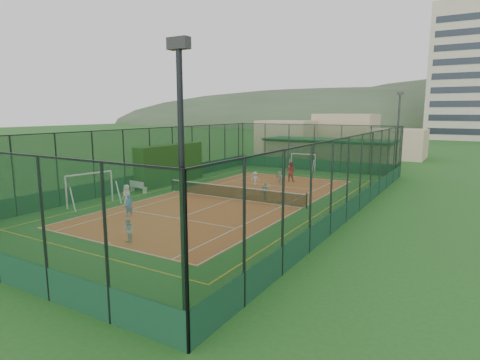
% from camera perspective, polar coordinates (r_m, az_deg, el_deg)
% --- Properties ---
extents(ground, '(300.00, 300.00, 0.00)m').
position_cam_1_polar(ground, '(29.78, -1.02, -2.71)').
color(ground, '#25561D').
rests_on(ground, ground).
extents(court_slab, '(11.17, 23.97, 0.01)m').
position_cam_1_polar(court_slab, '(29.78, -1.02, -2.70)').
color(court_slab, '#B14E27').
rests_on(court_slab, ground).
extents(tennis_net, '(11.67, 0.12, 1.06)m').
position_cam_1_polar(tennis_net, '(29.67, -1.02, -1.71)').
color(tennis_net, black).
rests_on(tennis_net, ground).
extents(perimeter_fence, '(18.12, 34.12, 5.00)m').
position_cam_1_polar(perimeter_fence, '(29.34, -1.04, 2.06)').
color(perimeter_fence, '#113318').
rests_on(perimeter_fence, ground).
extents(floodlight_se, '(0.60, 0.26, 8.25)m').
position_cam_1_polar(floodlight_se, '(10.76, -8.17, -2.72)').
color(floodlight_se, black).
rests_on(floodlight_se, ground).
extents(floodlight_ne, '(0.60, 0.26, 8.25)m').
position_cam_1_polar(floodlight_ne, '(41.98, 21.49, 5.94)').
color(floodlight_ne, black).
rests_on(floodlight_ne, ground).
extents(clubhouse, '(15.20, 7.20, 3.15)m').
position_cam_1_polar(clubhouse, '(49.43, 12.43, 3.90)').
color(clubhouse, tan).
rests_on(clubhouse, ground).
extents(apartment_tower, '(15.00, 12.00, 30.00)m').
position_cam_1_polar(apartment_tower, '(107.18, 29.48, 13.12)').
color(apartment_tower, beige).
rests_on(apartment_tower, ground).
extents(distant_hills, '(200.00, 60.00, 24.00)m').
position_cam_1_polar(distant_hills, '(175.57, 25.65, 6.71)').
color(distant_hills, '#384C33').
rests_on(distant_hills, ground).
extents(hedge_left, '(1.20, 7.98, 3.49)m').
position_cam_1_polar(hedge_left, '(36.55, -9.87, 2.25)').
color(hedge_left, black).
rests_on(hedge_left, ground).
extents(white_bench, '(1.76, 0.66, 0.97)m').
position_cam_1_polar(white_bench, '(33.09, -14.25, -0.90)').
color(white_bench, white).
rests_on(white_bench, ground).
extents(futsal_goal_near, '(3.56, 1.68, 2.21)m').
position_cam_1_polar(futsal_goal_near, '(29.54, -20.55, -1.26)').
color(futsal_goal_near, white).
rests_on(futsal_goal_near, ground).
extents(futsal_goal_far, '(2.83, 1.00, 1.79)m').
position_cam_1_polar(futsal_goal_far, '(44.65, 8.96, 2.52)').
color(futsal_goal_far, white).
rests_on(futsal_goal_far, ground).
extents(child_near_left, '(0.77, 0.54, 1.50)m').
position_cam_1_polar(child_near_left, '(28.46, -15.80, -2.11)').
color(child_near_left, silver).
rests_on(child_near_left, court_slab).
extents(child_near_mid, '(0.58, 0.52, 1.32)m').
position_cam_1_polar(child_near_mid, '(25.79, -15.51, -3.51)').
color(child_near_mid, '#4877CD').
rests_on(child_near_mid, court_slab).
extents(child_near_right, '(0.75, 0.68, 1.26)m').
position_cam_1_polar(child_near_right, '(20.55, -15.64, -6.98)').
color(child_near_right, silver).
rests_on(child_near_right, court_slab).
extents(child_far_left, '(0.90, 0.83, 1.21)m').
position_cam_1_polar(child_far_left, '(35.08, 2.16, 0.21)').
color(child_far_left, white).
rests_on(child_far_left, court_slab).
extents(child_far_right, '(0.80, 0.52, 1.26)m').
position_cam_1_polar(child_far_right, '(29.69, 3.59, -1.51)').
color(child_far_right, silver).
rests_on(child_far_right, court_slab).
extents(child_far_back, '(1.17, 0.65, 1.20)m').
position_cam_1_polar(child_far_back, '(35.69, 5.69, 0.33)').
color(child_far_back, silver).
rests_on(child_far_back, court_slab).
extents(coach, '(0.94, 0.75, 1.85)m').
position_cam_1_polar(coach, '(37.35, 7.20, 1.22)').
color(coach, '#B81331').
rests_on(coach, court_slab).
extents(tennis_balls, '(4.65, 1.49, 0.07)m').
position_cam_1_polar(tennis_balls, '(30.97, 0.32, -2.15)').
color(tennis_balls, '#CCE033').
rests_on(tennis_balls, court_slab).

